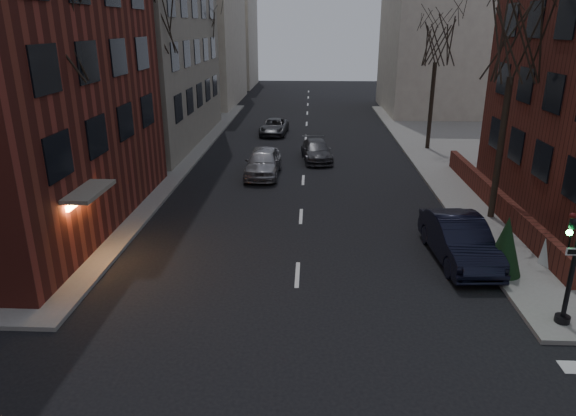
# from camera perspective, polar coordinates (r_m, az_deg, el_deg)

# --- Properties ---
(low_wall_right) EXTENTS (0.35, 16.00, 1.00)m
(low_wall_right) POSITION_cam_1_polar(r_m,az_deg,el_deg) (26.46, 22.08, 0.89)
(low_wall_right) COLOR #572119
(low_wall_right) RESTS_ON sidewalk_far_right
(building_distant_la) EXTENTS (14.00, 16.00, 18.00)m
(building_distant_la) POSITION_cam_1_polar(r_m,az_deg,el_deg) (61.61, -12.64, 19.70)
(building_distant_la) COLOR beige
(building_distant_la) RESTS_ON ground
(building_distant_ra) EXTENTS (14.00, 14.00, 16.00)m
(building_distant_ra) POSITION_cam_1_polar(r_m,az_deg,el_deg) (56.56, 18.50, 18.22)
(building_distant_ra) COLOR beige
(building_distant_ra) RESTS_ON ground
(building_distant_lb) EXTENTS (10.00, 12.00, 14.00)m
(building_distant_lb) POSITION_cam_1_polar(r_m,az_deg,el_deg) (77.83, -7.73, 18.41)
(building_distant_lb) COLOR beige
(building_distant_lb) RESTS_ON ground
(traffic_signal) EXTENTS (0.76, 0.44, 4.00)m
(traffic_signal) POSITION_cam_1_polar(r_m,az_deg,el_deg) (16.93, 28.89, -5.94)
(traffic_signal) COLOR black
(traffic_signal) RESTS_ON sidewalk_far_right
(tree_left_a) EXTENTS (4.18, 4.18, 10.26)m
(tree_left_a) POSITION_cam_1_polar(r_m,az_deg,el_deg) (20.80, -24.97, 17.83)
(tree_left_a) COLOR #2D231C
(tree_left_a) RESTS_ON sidewalk_far_left
(tree_left_b) EXTENTS (4.40, 4.40, 10.80)m
(tree_left_b) POSITION_cam_1_polar(r_m,az_deg,el_deg) (32.00, -15.04, 19.77)
(tree_left_b) COLOR #2D231C
(tree_left_b) RESTS_ON sidewalk_far_left
(tree_left_c) EXTENTS (3.96, 3.96, 9.72)m
(tree_left_c) POSITION_cam_1_polar(r_m,az_deg,el_deg) (45.59, -9.58, 18.82)
(tree_left_c) COLOR #2D231C
(tree_left_c) RESTS_ON sidewalk_far_left
(tree_right_a) EXTENTS (3.96, 3.96, 9.72)m
(tree_right_a) POSITION_cam_1_polar(r_m,az_deg,el_deg) (24.15, 24.01, 16.92)
(tree_right_a) COLOR #2D231C
(tree_right_a) RESTS_ON sidewalk_far_right
(tree_right_b) EXTENTS (3.74, 3.74, 9.18)m
(tree_right_b) POSITION_cam_1_polar(r_m,az_deg,el_deg) (37.61, 16.25, 17.53)
(tree_right_b) COLOR #2D231C
(tree_right_b) RESTS_ON sidewalk_far_right
(streetlamp_near) EXTENTS (0.36, 0.36, 6.28)m
(streetlamp_near) POSITION_cam_1_polar(r_m,az_deg,el_deg) (28.33, -15.39, 10.30)
(streetlamp_near) COLOR black
(streetlamp_near) RESTS_ON sidewalk_far_left
(streetlamp_far) EXTENTS (0.36, 0.36, 6.28)m
(streetlamp_far) POSITION_cam_1_polar(r_m,az_deg,el_deg) (47.63, -8.09, 14.35)
(streetlamp_far) COLOR black
(streetlamp_far) RESTS_ON sidewalk_far_left
(parked_sedan) EXTENTS (2.15, 5.27, 1.70)m
(parked_sedan) POSITION_cam_1_polar(r_m,az_deg,el_deg) (20.51, 18.50, -3.36)
(parked_sedan) COLOR black
(parked_sedan) RESTS_ON ground
(car_lane_silver) EXTENTS (2.05, 4.89, 1.65)m
(car_lane_silver) POSITION_cam_1_polar(r_m,az_deg,el_deg) (30.66, -2.79, 5.13)
(car_lane_silver) COLOR #98979D
(car_lane_silver) RESTS_ON ground
(car_lane_gray) EXTENTS (2.29, 4.64, 1.30)m
(car_lane_gray) POSITION_cam_1_polar(r_m,az_deg,el_deg) (34.26, 3.19, 6.38)
(car_lane_gray) COLOR #3C3B40
(car_lane_gray) RESTS_ON ground
(car_lane_far) EXTENTS (2.33, 4.59, 1.24)m
(car_lane_far) POSITION_cam_1_polar(r_m,az_deg,el_deg) (42.67, -1.57, 9.02)
(car_lane_far) COLOR #3F4044
(car_lane_far) RESTS_ON ground
(sandwich_board) EXTENTS (0.61, 0.71, 0.96)m
(sandwich_board) POSITION_cam_1_polar(r_m,az_deg,el_deg) (21.17, 27.35, -4.55)
(sandwich_board) COLOR silver
(sandwich_board) RESTS_ON sidewalk_far_right
(evergreen_shrub) EXTENTS (1.55, 1.55, 2.15)m
(evergreen_shrub) POSITION_cam_1_polar(r_m,az_deg,el_deg) (19.60, 22.99, -3.83)
(evergreen_shrub) COLOR black
(evergreen_shrub) RESTS_ON sidewalk_far_right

